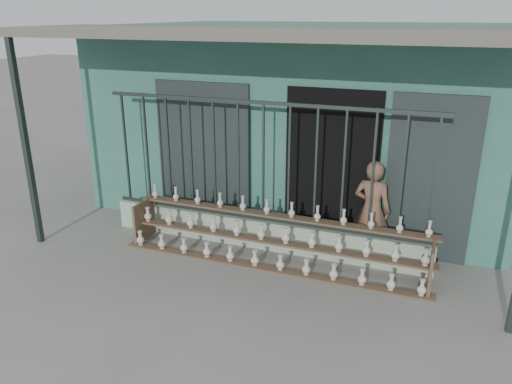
% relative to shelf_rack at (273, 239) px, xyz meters
% --- Properties ---
extents(ground, '(60.00, 60.00, 0.00)m').
position_rel_shelf_rack_xyz_m(ground, '(-0.30, -0.89, -0.36)').
color(ground, slate).
extents(workshop_building, '(7.40, 6.60, 3.21)m').
position_rel_shelf_rack_xyz_m(workshop_building, '(-0.30, 3.34, 1.26)').
color(workshop_building, '#31685A').
rests_on(workshop_building, ground).
extents(parapet_wall, '(5.00, 0.20, 0.45)m').
position_rel_shelf_rack_xyz_m(parapet_wall, '(-0.30, 0.41, -0.14)').
color(parapet_wall, '#A1B79D').
rests_on(parapet_wall, ground).
extents(security_fence, '(5.00, 0.04, 1.80)m').
position_rel_shelf_rack_xyz_m(security_fence, '(-0.30, 0.41, 0.99)').
color(security_fence, '#283330').
rests_on(security_fence, parapet_wall).
extents(shelf_rack, '(4.50, 0.68, 0.85)m').
position_rel_shelf_rack_xyz_m(shelf_rack, '(0.00, 0.00, 0.00)').
color(shelf_rack, brown).
rests_on(shelf_rack, ground).
extents(elderly_woman, '(0.59, 0.44, 1.47)m').
position_rel_shelf_rack_xyz_m(elderly_woman, '(1.26, 0.68, 0.38)').
color(elderly_woman, brown).
rests_on(elderly_woman, ground).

